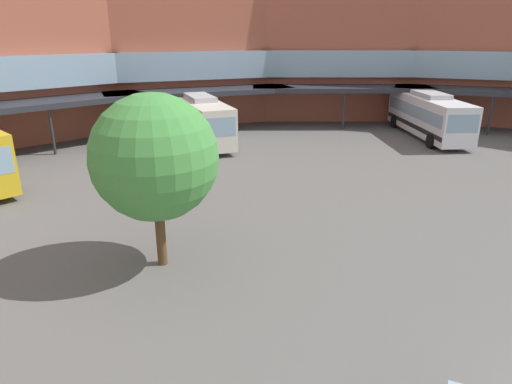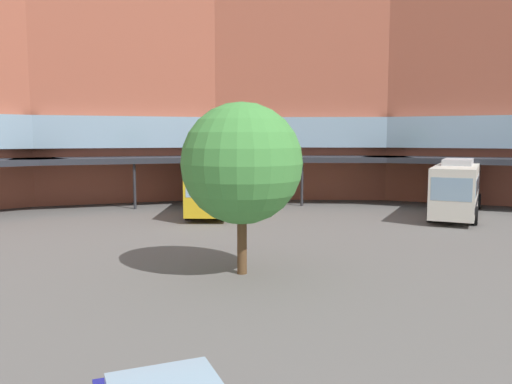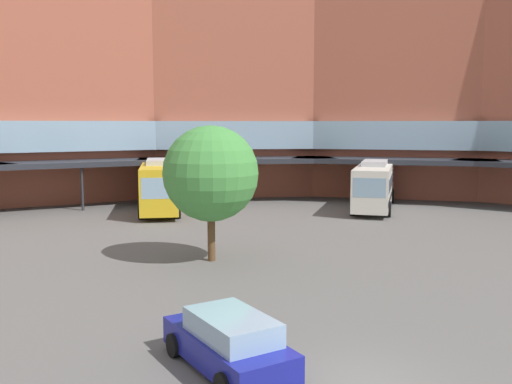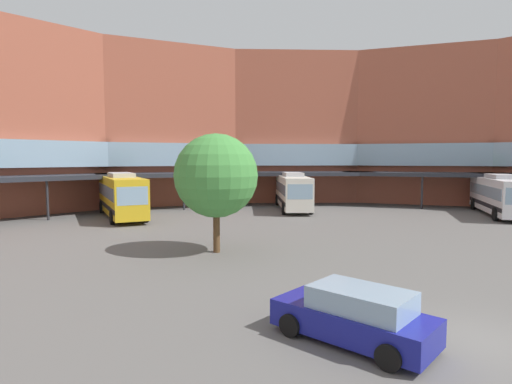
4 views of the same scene
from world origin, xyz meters
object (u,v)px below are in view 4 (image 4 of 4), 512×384
(bus_1, at_px, (293,191))
(bus_2, at_px, (122,195))
(plaza_tree, at_px, (216,176))
(parked_car, at_px, (355,316))
(bus_3, at_px, (500,195))

(bus_1, distance_m, bus_2, 16.09)
(bus_2, height_order, plaza_tree, plaza_tree)
(bus_2, relative_size, parked_car, 2.32)
(bus_2, relative_size, plaza_tree, 1.73)
(parked_car, xyz_separation_m, plaza_tree, (0.06, 12.03, 3.38))
(bus_1, xyz_separation_m, bus_3, (14.74, -11.18, -0.01))
(bus_2, xyz_separation_m, parked_car, (3.07, -28.03, -1.20))
(parked_car, height_order, plaza_tree, plaza_tree)
(plaza_tree, bearing_deg, bus_3, 7.79)
(bus_3, height_order, parked_car, bus_3)
(bus_1, bearing_deg, parked_car, -3.53)
(parked_car, distance_m, plaza_tree, 12.49)
(bus_3, height_order, plaza_tree, plaza_tree)
(bus_3, bearing_deg, parked_car, -20.67)
(bus_1, height_order, bus_3, bus_1)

